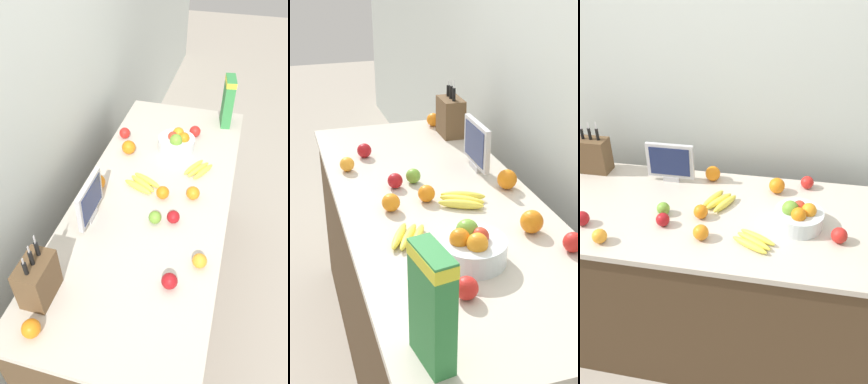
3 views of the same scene
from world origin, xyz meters
The scene contains 18 objects.
ground_plane centered at (0.00, 0.00, 0.00)m, with size 14.00×14.00×0.00m, color #B2A899.
wall_back centered at (0.00, 0.63, 1.30)m, with size 9.00×0.06×2.60m.
counter centered at (0.00, 0.00, 0.47)m, with size 2.08×0.83×0.94m.
knife_block centered at (-0.75, 0.30, 1.05)m, with size 0.18×0.12×0.32m.
small_monitor centered at (-0.26, 0.27, 1.07)m, with size 0.27×0.03×0.23m.
fruit_bowl centered at (0.47, -0.03, 1.00)m, with size 0.23×0.23×0.14m.
banana_bunch_left centered at (0.05, 0.08, 0.96)m, with size 0.19×0.22×0.04m.
banana_bunch_right centered at (0.27, -0.20, 0.96)m, with size 0.21×0.18×0.03m.
apple_by_knife_block centered at (0.65, -0.12, 0.98)m, with size 0.07×0.07×0.07m, color red.
apple_middle centered at (-0.21, -0.06, 0.97)m, with size 0.07×0.07×0.07m, color #6B9E33.
apple_leftmost centered at (0.51, 0.33, 0.98)m, with size 0.07×0.07×0.07m, color red.
apple_rightmost centered at (-0.57, -0.21, 0.98)m, with size 0.07×0.07×0.07m, color #A31419.
apple_front centered at (-0.18, -0.14, 0.97)m, with size 0.07×0.07×0.07m, color #A31419.
orange_mid_left centered at (-0.01, -0.05, 0.98)m, with size 0.07×0.07×0.07m, color orange.
orange_by_cereal centered at (0.34, 0.26, 0.98)m, with size 0.09×0.09×0.09m, color orange.
orange_near_bowl centered at (0.03, -0.21, 0.98)m, with size 0.07×0.07×0.07m, color orange.
orange_front_right centered at (-0.42, -0.32, 0.97)m, with size 0.07×0.07×0.07m, color orange.
orange_back_center centered at (-0.03, 0.32, 0.98)m, with size 0.09×0.09×0.09m, color orange.
Camera 3 is at (0.38, -1.52, 2.06)m, focal length 35.00 mm.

